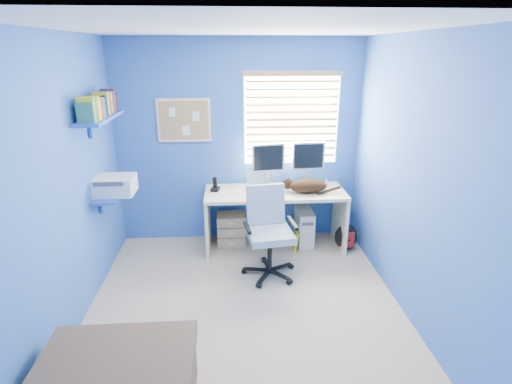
{
  "coord_description": "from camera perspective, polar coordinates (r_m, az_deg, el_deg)",
  "views": [
    {
      "loc": [
        -0.12,
        -3.25,
        2.35
      ],
      "look_at": [
        0.15,
        0.65,
        0.95
      ],
      "focal_mm": 28.0,
      "sensor_mm": 36.0,
      "label": 1
    }
  ],
  "objects": [
    {
      "name": "floor",
      "position": [
        4.01,
        -1.55,
        -16.16
      ],
      "size": [
        3.0,
        3.2,
        0.0
      ],
      "primitive_type": "cube",
      "color": "#C5A98B",
      "rests_on": "ground"
    },
    {
      "name": "ceiling",
      "position": [
        3.26,
        -1.98,
        22.35
      ],
      "size": [
        3.0,
        3.2,
        0.0
      ],
      "primitive_type": "cube",
      "color": "white",
      "rests_on": "wall_back"
    },
    {
      "name": "wall_back",
      "position": [
        4.97,
        -2.51,
        6.9
      ],
      "size": [
        3.0,
        0.01,
        2.5
      ],
      "primitive_type": "cube",
      "color": "blue",
      "rests_on": "ground"
    },
    {
      "name": "wall_front",
      "position": [
        1.98,
        0.22,
        -13.87
      ],
      "size": [
        3.0,
        0.01,
        2.5
      ],
      "primitive_type": "cube",
      "color": "blue",
      "rests_on": "ground"
    },
    {
      "name": "wall_left",
      "position": [
        3.7,
        -25.66,
        0.4
      ],
      "size": [
        0.01,
        3.2,
        2.5
      ],
      "primitive_type": "cube",
      "color": "blue",
      "rests_on": "ground"
    },
    {
      "name": "wall_right",
      "position": [
        3.79,
        21.53,
        1.45
      ],
      "size": [
        0.01,
        3.2,
        2.5
      ],
      "primitive_type": "cube",
      "color": "blue",
      "rests_on": "ground"
    },
    {
      "name": "desk",
      "position": [
        4.95,
        2.67,
        -3.9
      ],
      "size": [
        1.68,
        0.65,
        0.74
      ],
      "primitive_type": "cube",
      "color": "beige",
      "rests_on": "floor"
    },
    {
      "name": "laptop",
      "position": [
        4.8,
        0.98,
        1.49
      ],
      "size": [
        0.39,
        0.34,
        0.22
      ],
      "primitive_type": "cube",
      "rotation": [
        0.0,
        0.0,
        0.27
      ],
      "color": "silver",
      "rests_on": "desk"
    },
    {
      "name": "monitor_left",
      "position": [
        4.9,
        1.74,
        3.83
      ],
      "size": [
        0.41,
        0.18,
        0.54
      ],
      "primitive_type": "cube",
      "rotation": [
        0.0,
        0.0,
        0.17
      ],
      "color": "silver",
      "rests_on": "desk"
    },
    {
      "name": "monitor_right",
      "position": [
        5.03,
        7.42,
        4.08
      ],
      "size": [
        0.4,
        0.14,
        0.54
      ],
      "primitive_type": "cube",
      "rotation": [
        0.0,
        0.0,
        0.04
      ],
      "color": "silver",
      "rests_on": "desk"
    },
    {
      "name": "phone",
      "position": [
        4.82,
        -5.86,
        1.13
      ],
      "size": [
        0.12,
        0.13,
        0.17
      ],
      "primitive_type": "cube",
      "rotation": [
        0.0,
        0.0,
        -0.28
      ],
      "color": "black",
      "rests_on": "desk"
    },
    {
      "name": "mug",
      "position": [
        5.03,
        9.33,
        1.36
      ],
      "size": [
        0.1,
        0.09,
        0.1
      ],
      "primitive_type": "imported",
      "color": "#2E6A4C",
      "rests_on": "desk"
    },
    {
      "name": "cd_spindle",
      "position": [
        5.08,
        9.46,
        1.35
      ],
      "size": [
        0.13,
        0.13,
        0.07
      ],
      "primitive_type": "cylinder",
      "color": "silver",
      "rests_on": "desk"
    },
    {
      "name": "cat",
      "position": [
        4.78,
        7.45,
        0.86
      ],
      "size": [
        0.5,
        0.34,
        0.16
      ],
      "primitive_type": "ellipsoid",
      "rotation": [
        0.0,
        0.0,
        -0.24
      ],
      "color": "black",
      "rests_on": "desk"
    },
    {
      "name": "tower_pc",
      "position": [
        5.14,
        6.86,
        -4.88
      ],
      "size": [
        0.19,
        0.44,
        0.45
      ],
      "primitive_type": "cube",
      "rotation": [
        0.0,
        0.0,
        0.0
      ],
      "color": "beige",
      "rests_on": "floor"
    },
    {
      "name": "drawer_boxes",
      "position": [
        5.1,
        -3.55,
        -5.26
      ],
      "size": [
        0.35,
        0.28,
        0.41
      ],
      "primitive_type": "cube",
      "color": "tan",
      "rests_on": "floor"
    },
    {
      "name": "yellow_book",
      "position": [
        4.98,
        5.64,
        -6.99
      ],
      "size": [
        0.03,
        0.17,
        0.24
      ],
      "primitive_type": "cube",
      "color": "yellow",
      "rests_on": "floor"
    },
    {
      "name": "backpack",
      "position": [
        5.09,
        12.72,
        -6.23
      ],
      "size": [
        0.29,
        0.23,
        0.33
      ],
      "primitive_type": "ellipsoid",
      "rotation": [
        0.0,
        0.0,
        0.06
      ],
      "color": "black",
      "rests_on": "floor"
    },
    {
      "name": "office_chair",
      "position": [
        4.38,
        1.83,
        -7.3
      ],
      "size": [
        0.63,
        0.63,
        0.97
      ],
      "color": "black",
      "rests_on": "floor"
    },
    {
      "name": "window_blinds",
      "position": [
        4.94,
        5.13,
        10.31
      ],
      "size": [
        1.15,
        0.05,
        1.1
      ],
      "color": "white",
      "rests_on": "ground"
    },
    {
      "name": "corkboard",
      "position": [
        4.92,
        -10.25,
        10.04
      ],
      "size": [
        0.64,
        0.02,
        0.52
      ],
      "color": "beige",
      "rests_on": "ground"
    },
    {
      "name": "wall_shelves",
      "position": [
        4.28,
        -20.71,
        6.08
      ],
      "size": [
        0.42,
        0.9,
        1.05
      ],
      "color": "blue",
      "rests_on": "ground"
    }
  ]
}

